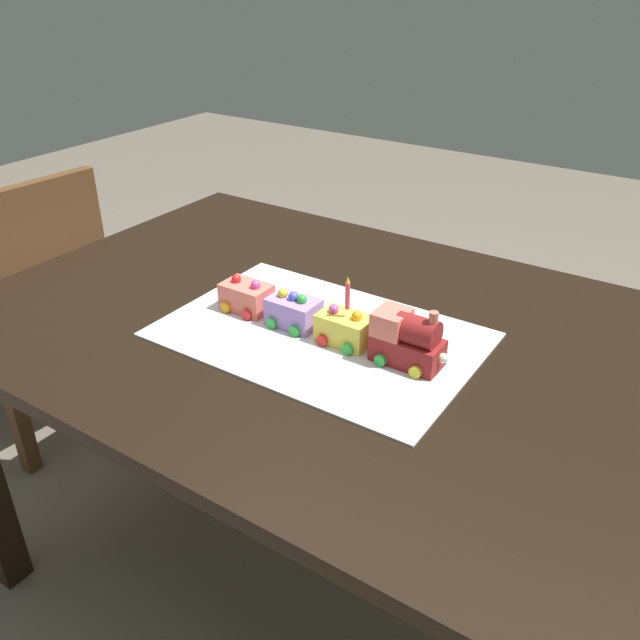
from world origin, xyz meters
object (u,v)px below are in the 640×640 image
Objects in this scene: dining_table at (317,363)px; cake_car_gondola_lavender at (294,311)px; cake_locomotive at (407,340)px; cake_car_tanker_lemon at (345,328)px; chair at (32,302)px; cake_car_hopper_coral at (247,297)px; birthday_candle at (348,293)px.

dining_table is 0.15m from cake_car_gondola_lavender.
cake_locomotive reaches higher than cake_car_tanker_lemon.
chair is 1.17m from cake_car_tanker_lemon.
dining_table is at bearing -27.38° from cake_car_tanker_lemon.
cake_car_hopper_coral is (0.12, 0.00, -0.00)m from cake_car_gondola_lavender.
birthday_candle is at bearing 153.57° from dining_table.
dining_table is 21.47× the size of birthday_candle.
chair is (1.03, -0.01, -0.16)m from dining_table.
cake_car_gondola_lavender is (-1.01, 0.06, 0.30)m from chair.
cake_car_tanker_lemon is at bearing 91.00° from chair.
birthday_candle is at bearing 91.01° from chair.
cake_car_hopper_coral is 1.53× the size of birthday_candle.
cake_locomotive is at bearing -180.00° from cake_car_tanker_lemon.
dining_table is 1.05m from chair.
chair is 1.06m from cake_car_gondola_lavender.
birthday_candle is (-0.00, -0.00, 0.07)m from cake_car_tanker_lemon.
cake_car_tanker_lemon is 0.07m from birthday_candle.
cake_car_gondola_lavender is at bearing 90.64° from chair.
chair is 8.60× the size of cake_car_gondola_lavender.
chair is at bearing -3.90° from cake_car_hopper_coral.
chair reaches higher than dining_table.
dining_table is 0.18m from cake_car_tanker_lemon.
cake_car_hopper_coral is (0.24, 0.00, 0.00)m from cake_car_tanker_lemon.
chair is at bearing -3.45° from cake_car_gondola_lavender.
chair reaches higher than cake_car_tanker_lemon.
cake_car_tanker_lemon is 1.00× the size of cake_car_hopper_coral.
birthday_candle reaches higher than cake_locomotive.
cake_car_tanker_lemon reaches higher than dining_table.
dining_table is 1.63× the size of chair.
cake_car_tanker_lemon is at bearing 152.62° from dining_table.
birthday_candle reaches higher than cake_car_gondola_lavender.
cake_car_gondola_lavender is 1.00× the size of cake_car_hopper_coral.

